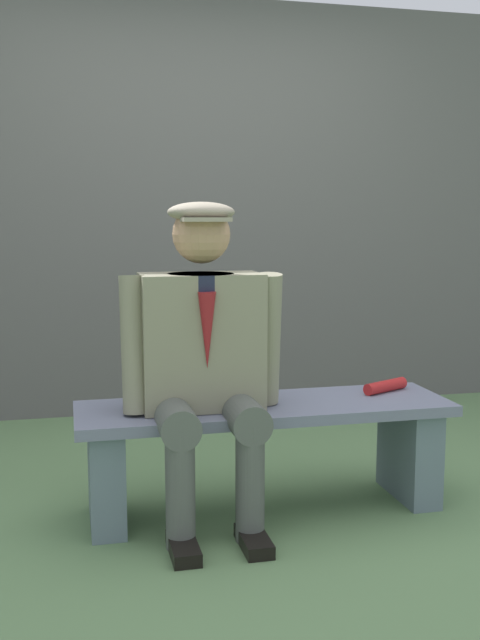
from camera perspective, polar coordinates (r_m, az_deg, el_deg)
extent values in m
plane|color=#5D8151|center=(3.18, 1.92, -14.45)|extent=(30.00, 30.00, 0.00)
cube|color=slate|center=(3.04, 1.96, -6.89)|extent=(1.54, 0.45, 0.04)
cube|color=slate|center=(3.33, 12.99, -9.86)|extent=(0.13, 0.38, 0.41)
cube|color=slate|center=(3.01, -10.36, -11.69)|extent=(0.13, 0.38, 0.41)
cube|color=gray|center=(2.92, -3.04, -1.63)|extent=(0.48, 0.25, 0.54)
cylinder|color=#1E2338|center=(2.89, -3.07, 3.04)|extent=(0.26, 0.26, 0.06)
cone|color=maroon|center=(2.79, -2.57, -0.83)|extent=(0.07, 0.07, 0.30)
sphere|color=tan|center=(2.87, -3.03, 6.66)|extent=(0.23, 0.23, 0.23)
ellipsoid|color=gray|center=(2.87, -3.04, 8.36)|extent=(0.26, 0.26, 0.08)
cube|color=gray|center=(2.76, -2.66, 7.80)|extent=(0.18, 0.10, 0.02)
cylinder|color=#4F534D|center=(2.87, 0.11, -7.28)|extent=(0.15, 0.39, 0.15)
cylinder|color=#4F534D|center=(2.81, 0.79, -12.51)|extent=(0.11, 0.11, 0.46)
cube|color=black|center=(2.83, 1.08, -16.78)|extent=(0.10, 0.24, 0.05)
cylinder|color=gray|center=(2.94, 2.27, -1.50)|extent=(0.11, 0.17, 0.54)
cylinder|color=#4F534D|center=(2.83, -5.14, -7.57)|extent=(0.15, 0.39, 0.15)
cylinder|color=#4F534D|center=(2.76, -4.66, -12.90)|extent=(0.11, 0.11, 0.46)
cube|color=black|center=(2.79, -4.42, -17.25)|extent=(0.10, 0.24, 0.05)
cylinder|color=gray|center=(2.85, -8.24, -1.89)|extent=(0.11, 0.15, 0.54)
cylinder|color=#B21E1E|center=(3.29, 11.22, -5.06)|extent=(0.23, 0.15, 0.05)
cube|color=#595756|center=(4.70, -3.78, 8.54)|extent=(12.00, 0.24, 2.53)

